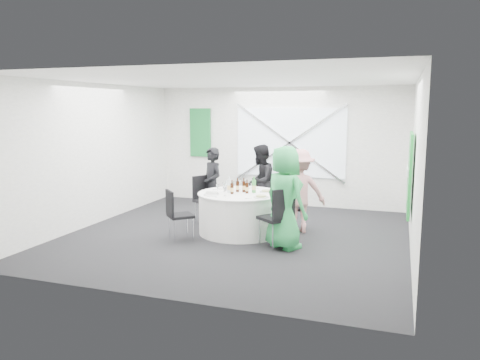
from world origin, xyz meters
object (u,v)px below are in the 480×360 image
(chair_back, at_px, (259,196))
(person_man_back, at_px, (260,182))
(chair_front_left, at_px, (176,211))
(chair_back_right, at_px, (295,204))
(banquet_table, at_px, (240,213))
(chair_back_left, at_px, (205,195))
(clear_water_bottle, at_px, (229,186))
(person_man_back_left, at_px, (212,185))
(person_woman_pink, at_px, (299,191))
(person_woman_green, at_px, (285,198))
(chair_front_right, at_px, (279,213))
(green_water_bottle, at_px, (254,186))

(chair_back, bearing_deg, person_man_back, 85.55)
(chair_front_left, relative_size, person_man_back, 0.57)
(chair_back_right, bearing_deg, banquet_table, -90.00)
(banquet_table, bearing_deg, chair_back_left, 151.59)
(banquet_table, xyz_separation_m, person_man_back, (0.03, 1.22, 0.40))
(chair_back_left, relative_size, chair_front_left, 1.07)
(banquet_table, height_order, chair_front_left, chair_front_left)
(chair_back_right, distance_m, clear_water_bottle, 1.34)
(person_man_back_left, bearing_deg, person_woman_pink, 30.97)
(person_woman_green, distance_m, clear_water_bottle, 1.35)
(chair_front_right, distance_m, person_man_back_left, 2.23)
(chair_front_right, height_order, clear_water_bottle, clear_water_bottle)
(banquet_table, xyz_separation_m, person_woman_pink, (1.02, 0.42, 0.40))
(person_man_back, relative_size, person_woman_pink, 1.00)
(chair_back, bearing_deg, chair_back_right, -30.39)
(chair_front_left, height_order, person_man_back_left, person_man_back_left)
(chair_front_right, xyz_separation_m, green_water_bottle, (-0.69, 0.83, 0.27))
(person_man_back, height_order, person_woman_pink, person_woman_pink)
(person_woman_pink, bearing_deg, green_water_bottle, -0.08)
(chair_front_left, bearing_deg, banquet_table, -90.00)
(green_water_bottle, bearing_deg, chair_back_right, 37.43)
(chair_front_right, relative_size, clear_water_bottle, 3.39)
(person_man_back_left, distance_m, person_woman_pink, 1.85)
(chair_back_left, xyz_separation_m, chair_back_right, (1.84, 0.11, -0.08))
(chair_back, relative_size, chair_front_left, 0.95)
(chair_front_left, height_order, person_woman_green, person_woman_green)
(chair_front_right, distance_m, person_man_back, 2.16)
(person_man_back_left, bearing_deg, chair_back, 69.44)
(chair_back_right, distance_m, chair_front_left, 2.32)
(banquet_table, height_order, chair_back, chair_back)
(chair_front_right, relative_size, person_man_back_left, 0.67)
(banquet_table, relative_size, green_water_bottle, 5.20)
(chair_front_right, xyz_separation_m, person_woman_pink, (0.09, 1.15, 0.18))
(chair_front_left, distance_m, person_woman_green, 1.93)
(chair_back_right, relative_size, person_man_back_left, 0.54)
(banquet_table, relative_size, person_woman_green, 0.91)
(banquet_table, bearing_deg, person_man_back_left, 142.27)
(chair_back_left, height_order, chair_front_left, chair_back_left)
(chair_back, xyz_separation_m, person_woman_pink, (1.00, -0.74, 0.29))
(banquet_table, bearing_deg, person_man_back, 88.71)
(chair_front_right, xyz_separation_m, person_man_back_left, (-1.75, 1.37, 0.16))
(chair_front_right, height_order, chair_front_left, chair_front_right)
(chair_back_left, relative_size, person_woman_green, 0.56)
(person_man_back, bearing_deg, person_man_back_left, -54.09)
(green_water_bottle, bearing_deg, banquet_table, -157.44)
(chair_back, relative_size, green_water_bottle, 2.84)
(person_woman_pink, bearing_deg, person_man_back_left, -29.07)
(person_woman_green, bearing_deg, chair_front_left, 38.80)
(banquet_table, bearing_deg, person_woman_pink, 22.31)
(person_man_back, bearing_deg, person_woman_pink, 52.21)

